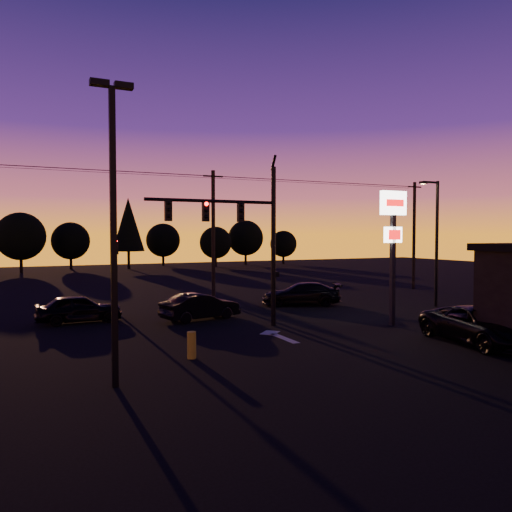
{
  "coord_description": "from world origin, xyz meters",
  "views": [
    {
      "loc": [
        -10.02,
        -18.3,
        4.63
      ],
      "look_at": [
        1.0,
        5.0,
        3.5
      ],
      "focal_mm": 35.0,
      "sensor_mm": 36.0,
      "label": 1
    }
  ],
  "objects_px": {
    "streetlight": "(436,237)",
    "car_mid": "(201,306)",
    "traffic_signal_mast": "(245,228)",
    "parking_lot_light": "(113,213)",
    "pylon_sign": "(393,229)",
    "car_right": "(301,294)",
    "car_left": "(79,308)",
    "suv_parked": "(480,326)",
    "secondary_signal": "(116,264)",
    "bollard": "(192,345)"
  },
  "relations": [
    {
      "from": "parking_lot_light",
      "to": "car_mid",
      "type": "bearing_deg",
      "value": 58.68
    },
    {
      "from": "traffic_signal_mast",
      "to": "bollard",
      "type": "distance_m",
      "value": 7.69
    },
    {
      "from": "parking_lot_light",
      "to": "pylon_sign",
      "type": "bearing_deg",
      "value": 17.23
    },
    {
      "from": "parking_lot_light",
      "to": "car_mid",
      "type": "height_order",
      "value": "parking_lot_light"
    },
    {
      "from": "pylon_sign",
      "to": "suv_parked",
      "type": "xyz_separation_m",
      "value": [
        0.42,
        -5.02,
        -4.14
      ]
    },
    {
      "from": "bollard",
      "to": "suv_parked",
      "type": "distance_m",
      "value": 12.1
    },
    {
      "from": "bollard",
      "to": "suv_parked",
      "type": "relative_size",
      "value": 0.18
    },
    {
      "from": "traffic_signal_mast",
      "to": "suv_parked",
      "type": "relative_size",
      "value": 1.54
    },
    {
      "from": "pylon_sign",
      "to": "car_left",
      "type": "relative_size",
      "value": 1.57
    },
    {
      "from": "car_mid",
      "to": "car_right",
      "type": "xyz_separation_m",
      "value": [
        7.74,
        2.45,
        0.02
      ]
    },
    {
      "from": "traffic_signal_mast",
      "to": "streetlight",
      "type": "bearing_deg",
      "value": 6.14
    },
    {
      "from": "car_left",
      "to": "suv_parked",
      "type": "bearing_deg",
      "value": -131.42
    },
    {
      "from": "car_left",
      "to": "secondary_signal",
      "type": "bearing_deg",
      "value": -45.23
    },
    {
      "from": "streetlight",
      "to": "car_left",
      "type": "height_order",
      "value": "streetlight"
    },
    {
      "from": "car_mid",
      "to": "streetlight",
      "type": "bearing_deg",
      "value": -109.48
    },
    {
      "from": "streetlight",
      "to": "secondary_signal",
      "type": "bearing_deg",
      "value": 162.44
    },
    {
      "from": "secondary_signal",
      "to": "parking_lot_light",
      "type": "relative_size",
      "value": 0.48
    },
    {
      "from": "car_left",
      "to": "streetlight",
      "type": "bearing_deg",
      "value": -100.47
    },
    {
      "from": "car_left",
      "to": "pylon_sign",
      "type": "bearing_deg",
      "value": -118.84
    },
    {
      "from": "parking_lot_light",
      "to": "pylon_sign",
      "type": "relative_size",
      "value": 1.34
    },
    {
      "from": "parking_lot_light",
      "to": "car_mid",
      "type": "relative_size",
      "value": 2.1
    },
    {
      "from": "traffic_signal_mast",
      "to": "parking_lot_light",
      "type": "bearing_deg",
      "value": -136.63
    },
    {
      "from": "secondary_signal",
      "to": "parking_lot_light",
      "type": "height_order",
      "value": "parking_lot_light"
    },
    {
      "from": "car_mid",
      "to": "suv_parked",
      "type": "distance_m",
      "value": 13.84
    },
    {
      "from": "bollard",
      "to": "car_left",
      "type": "height_order",
      "value": "car_left"
    },
    {
      "from": "traffic_signal_mast",
      "to": "car_mid",
      "type": "relative_size",
      "value": 1.97
    },
    {
      "from": "bollard",
      "to": "suv_parked",
      "type": "xyz_separation_m",
      "value": [
        11.75,
        -2.87,
        0.27
      ]
    },
    {
      "from": "streetlight",
      "to": "car_mid",
      "type": "relative_size",
      "value": 1.84
    },
    {
      "from": "secondary_signal",
      "to": "suv_parked",
      "type": "xyz_separation_m",
      "value": [
        12.42,
        -15.01,
        -2.09
      ]
    },
    {
      "from": "traffic_signal_mast",
      "to": "suv_parked",
      "type": "height_order",
      "value": "traffic_signal_mast"
    },
    {
      "from": "streetlight",
      "to": "car_left",
      "type": "xyz_separation_m",
      "value": [
        -21.22,
        3.64,
        -3.68
      ]
    },
    {
      "from": "car_right",
      "to": "car_mid",
      "type": "bearing_deg",
      "value": -48.11
    },
    {
      "from": "streetlight",
      "to": "car_left",
      "type": "bearing_deg",
      "value": 170.27
    },
    {
      "from": "car_left",
      "to": "car_mid",
      "type": "relative_size",
      "value": 1.0
    },
    {
      "from": "car_mid",
      "to": "traffic_signal_mast",
      "type": "bearing_deg",
      "value": -173.29
    },
    {
      "from": "car_right",
      "to": "suv_parked",
      "type": "bearing_deg",
      "value": 28.38
    },
    {
      "from": "bollard",
      "to": "suv_parked",
      "type": "height_order",
      "value": "suv_parked"
    },
    {
      "from": "pylon_sign",
      "to": "car_mid",
      "type": "relative_size",
      "value": 1.56
    },
    {
      "from": "pylon_sign",
      "to": "car_mid",
      "type": "bearing_deg",
      "value": 145.12
    },
    {
      "from": "parking_lot_light",
      "to": "car_right",
      "type": "bearing_deg",
      "value": 42.26
    },
    {
      "from": "secondary_signal",
      "to": "car_mid",
      "type": "bearing_deg",
      "value": -48.52
    },
    {
      "from": "streetlight",
      "to": "suv_parked",
      "type": "height_order",
      "value": "streetlight"
    },
    {
      "from": "bollard",
      "to": "car_mid",
      "type": "distance_m",
      "value": 8.49
    },
    {
      "from": "car_left",
      "to": "suv_parked",
      "type": "distance_m",
      "value": 19.42
    },
    {
      "from": "traffic_signal_mast",
      "to": "secondary_signal",
      "type": "height_order",
      "value": "traffic_signal_mast"
    },
    {
      "from": "parking_lot_light",
      "to": "suv_parked",
      "type": "height_order",
      "value": "parking_lot_light"
    },
    {
      "from": "bollard",
      "to": "car_right",
      "type": "relative_size",
      "value": 0.2
    },
    {
      "from": "car_left",
      "to": "parking_lot_light",
      "type": "bearing_deg",
      "value": 178.34
    },
    {
      "from": "secondary_signal",
      "to": "parking_lot_light",
      "type": "bearing_deg",
      "value": -99.79
    },
    {
      "from": "parking_lot_light",
      "to": "car_right",
      "type": "distance_m",
      "value": 19.43
    }
  ]
}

